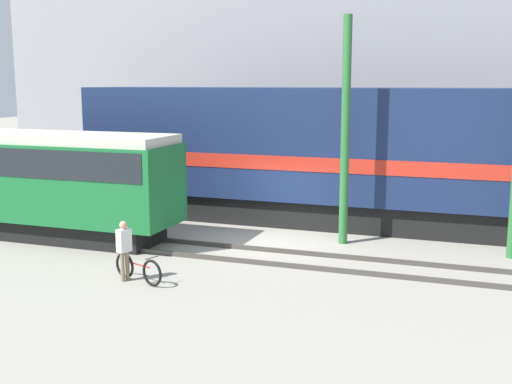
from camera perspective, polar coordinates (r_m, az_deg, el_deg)
The scene contains 9 objects.
ground_plane at distance 20.89m, azimuth 1.01°, elevation -4.57°, with size 120.00×120.00×0.00m, color #9E998C.
track_near at distance 19.30m, azimuth -0.66°, elevation -5.57°, with size 60.00×1.51×0.14m.
track_far at distance 24.04m, azimuth 3.64°, elevation -2.50°, with size 60.00×1.51×0.14m.
building_backdrop at distance 32.04m, azimuth 8.27°, elevation 11.84°, with size 34.87×6.00×12.77m.
freight_locomotive at distance 23.10m, azimuth 9.15°, elevation 3.25°, with size 20.69×3.04×5.56m.
streetcar at distance 22.83m, azimuth -19.52°, elevation 1.26°, with size 10.50×2.54×3.52m.
bicycle at distance 17.12m, azimuth -10.43°, elevation -6.74°, with size 1.71×0.73×0.77m.
person at distance 17.15m, azimuth -11.64°, elevation -4.63°, with size 0.33×0.41×1.61m.
utility_pole_left at distance 20.49m, azimuth 7.94°, elevation 5.30°, with size 0.28×0.28×7.22m.
Camera 1 is at (6.53, -19.15, 5.18)m, focal length 45.00 mm.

